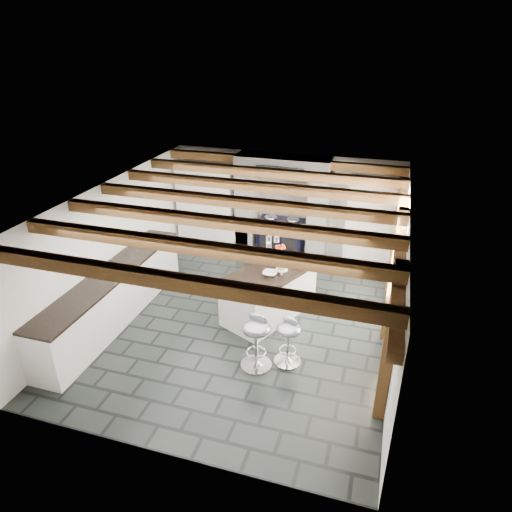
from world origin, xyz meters
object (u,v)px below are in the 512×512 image
(bar_stool_far, at_px, (257,336))
(range_cooker, at_px, (281,238))
(kitchen_island, at_px, (269,292))
(bar_stool_near, at_px, (289,336))

(bar_stool_far, bearing_deg, range_cooker, 105.96)
(range_cooker, distance_m, bar_stool_far, 3.83)
(range_cooker, height_order, bar_stool_far, range_cooker)
(kitchen_island, height_order, bar_stool_near, kitchen_island)
(kitchen_island, relative_size, bar_stool_near, 2.55)
(bar_stool_near, bearing_deg, bar_stool_far, -132.53)
(range_cooker, relative_size, kitchen_island, 0.50)
(kitchen_island, relative_size, bar_stool_far, 2.24)
(range_cooker, relative_size, bar_stool_far, 1.13)
(kitchen_island, bearing_deg, bar_stool_near, -37.52)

